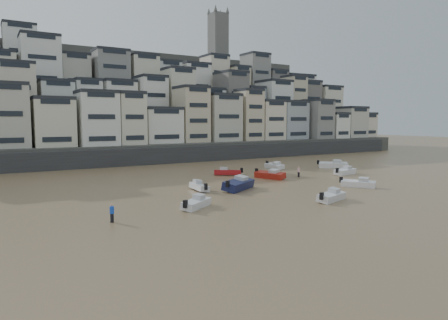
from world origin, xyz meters
TOP-DOWN VIEW (x-y plane):
  - ground at (0.00, 0.00)m, footprint 400.00×400.00m
  - harbor_wall at (10.00, 65.00)m, footprint 140.00×3.00m
  - hillside at (14.73, 104.84)m, footprint 141.04×66.00m
  - boat_a at (9.42, 16.89)m, footprint 5.28×3.07m
  - boat_b at (19.86, 21.82)m, footprint 4.01×5.09m
  - boat_c at (4.39, 28.76)m, footprint 6.84×5.27m
  - boat_d at (28.58, 32.00)m, footprint 5.53×2.71m
  - boat_e at (14.50, 34.92)m, footprint 3.47×5.88m
  - boat_f at (-0.33, 31.10)m, footprint 1.97×4.77m
  - boat_g at (34.01, 39.94)m, footprint 6.01×5.21m
  - boat_h at (10.88, 41.92)m, footprint 4.94×4.38m
  - boat_i at (23.11, 44.63)m, footprint 1.98×5.23m
  - boat_j at (-5.62, 21.77)m, footprint 4.87×3.99m
  - person_blue at (-14.99, 20.35)m, footprint 0.44×0.44m
  - person_pink at (19.64, 33.84)m, footprint 0.44×0.44m

SIDE VIEW (x-z plane):
  - ground at x=0.00m, z-range 0.00..0.00m
  - boat_f at x=-0.33m, z-range 0.00..1.27m
  - boat_j at x=-5.62m, z-range 0.00..1.31m
  - boat_b at x=19.86m, z-range 0.00..1.36m
  - boat_h at x=10.88m, z-range 0.00..1.36m
  - boat_a at x=9.42m, z-range 0.00..1.37m
  - boat_i at x=23.11m, z-range 0.00..1.40m
  - boat_d at x=28.58m, z-range 0.00..1.44m
  - boat_e at x=14.50m, z-range 0.00..1.52m
  - boat_g at x=34.01m, z-range 0.00..1.65m
  - person_blue at x=-14.99m, z-range 0.00..1.74m
  - person_pink at x=19.64m, z-range 0.00..1.74m
  - boat_c at x=4.39m, z-range 0.00..1.82m
  - harbor_wall at x=10.00m, z-range 0.00..3.50m
  - hillside at x=14.73m, z-range -11.99..38.01m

